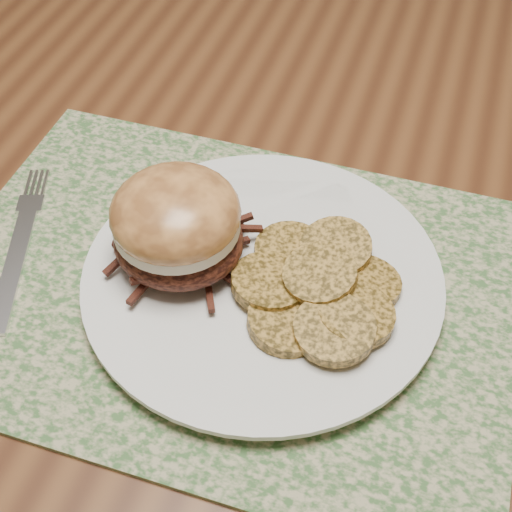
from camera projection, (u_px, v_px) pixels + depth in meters
The scene contains 7 objects.
ground at pixel (135, 419), 1.32m from camera, with size 3.50×3.50×0.00m, color brown.
dining_table at pixel (62, 130), 0.82m from camera, with size 1.50×0.90×0.75m.
placemat at pixel (226, 287), 0.56m from camera, with size 0.45×0.33×0.00m, color #3D6333.
dinner_plate at pixel (262, 279), 0.55m from camera, with size 0.26×0.26×0.02m, color white.
pork_sandwich at pixel (177, 225), 0.53m from camera, with size 0.12×0.11×0.08m.
roasted_potatoes at pixel (319, 288), 0.52m from camera, with size 0.14×0.15×0.03m.
fork at pixel (20, 243), 0.58m from camera, with size 0.08×0.18×0.00m.
Camera 1 is at (0.41, -0.55, 1.18)m, focal length 50.00 mm.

